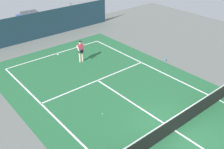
# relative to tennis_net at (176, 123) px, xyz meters

# --- Properties ---
(ground_plane) EXTENTS (36.00, 36.00, 0.00)m
(ground_plane) POSITION_rel_tennis_net_xyz_m (0.00, 0.00, -0.51)
(ground_plane) COLOR slate
(court_surface) EXTENTS (11.02, 26.60, 0.01)m
(court_surface) POSITION_rel_tennis_net_xyz_m (0.00, 0.00, -0.51)
(court_surface) COLOR #236038
(court_surface) RESTS_ON ground
(tennis_net) EXTENTS (10.12, 0.10, 1.10)m
(tennis_net) POSITION_rel_tennis_net_xyz_m (0.00, 0.00, 0.00)
(tennis_net) COLOR black
(tennis_net) RESTS_ON ground
(back_fence) EXTENTS (16.30, 0.98, 2.70)m
(back_fence) POSITION_rel_tennis_net_xyz_m (-0.00, 16.30, 0.16)
(back_fence) COLOR #1E3D4C
(back_fence) RESTS_ON ground
(tennis_player) EXTENTS (0.79, 0.69, 1.64)m
(tennis_player) POSITION_rel_tennis_net_xyz_m (0.74, 9.42, 0.45)
(tennis_player) COLOR beige
(tennis_player) RESTS_ON ground
(tennis_ball_near_player) EXTENTS (0.07, 0.07, 0.07)m
(tennis_ball_near_player) POSITION_rel_tennis_net_xyz_m (-1.98, 3.33, -0.48)
(tennis_ball_near_player) COLOR #CCDB33
(tennis_ball_near_player) RESTS_ON ground
(parked_car) EXTENTS (2.26, 4.32, 1.68)m
(parked_car) POSITION_rel_tennis_net_xyz_m (1.10, 18.48, 0.33)
(parked_car) COLOR navy
(parked_car) RESTS_ON ground
(water_bottle) EXTENTS (0.08, 0.08, 0.24)m
(water_bottle) POSITION_rel_tennis_net_xyz_m (5.64, 5.39, -0.39)
(water_bottle) COLOR #338CD8
(water_bottle) RESTS_ON ground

